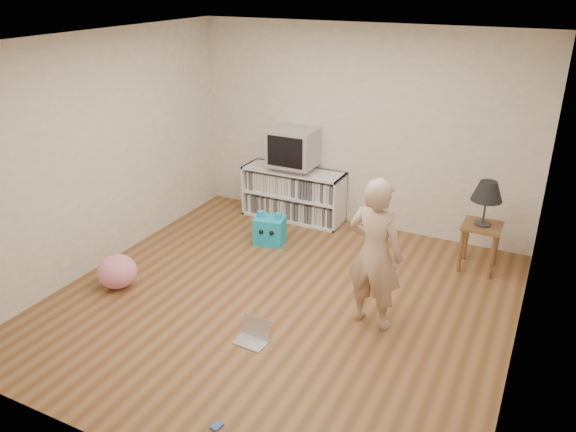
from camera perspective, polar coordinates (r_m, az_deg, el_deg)
The scene contains 13 objects.
ground at distance 5.89m, azimuth -0.75°, elevation -8.70°, with size 4.50×4.50×0.00m, color brown.
walls at distance 5.31m, azimuth -0.83°, elevation 3.24°, with size 4.52×4.52×2.60m.
ceiling at distance 5.01m, azimuth -0.91°, elevation 17.32°, with size 4.50×4.50×0.01m, color white.
media_unit at distance 7.70m, azimuth 0.62°, elevation 2.28°, with size 1.40×0.45×0.70m.
dvd_deck at distance 7.56m, azimuth 0.58°, elevation 4.96°, with size 0.45×0.35×0.07m, color gray.
crt_tv at distance 7.47m, azimuth 0.58°, elevation 7.03°, with size 0.60×0.53×0.50m.
side_table at distance 6.69m, azimuth 18.99°, elevation -1.90°, with size 0.42×0.42×0.55m.
table_lamp at distance 6.49m, azimuth 19.60°, elevation 2.30°, with size 0.34×0.34×0.52m.
person at distance 5.25m, azimuth 8.82°, elevation -3.86°, with size 0.55×0.36×1.50m, color tan.
laptop at distance 5.32m, azimuth -3.49°, elevation -11.94°, with size 0.32×0.26×0.21m.
playing_cards at distance 4.53m, azimuth -7.23°, elevation -20.41°, with size 0.07×0.09×0.02m, color #4563B9.
plush_blue at distance 7.03m, azimuth -1.87°, elevation -1.42°, with size 0.41×0.36×0.42m.
plush_pink at distance 6.34m, azimuth -16.97°, elevation -5.42°, with size 0.43×0.43×0.36m, color pink.
Camera 1 is at (2.29, -4.42, 3.14)m, focal length 35.00 mm.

